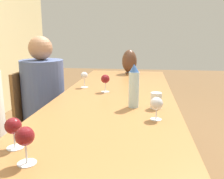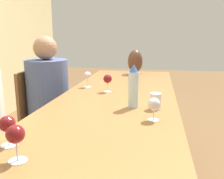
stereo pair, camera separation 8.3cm
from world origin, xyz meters
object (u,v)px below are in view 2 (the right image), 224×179
(water_tumbler, at_px, (156,101))
(wine_glass_0, at_px, (88,76))
(wine_glass_4, at_px, (154,105))
(person_far, at_px, (50,98))
(water_bottle, at_px, (133,87))
(wine_glass_1, at_px, (108,79))
(wine_glass_2, at_px, (7,125))
(vase, at_px, (135,62))
(chair_far, at_px, (42,113))
(wine_glass_3, at_px, (16,136))

(water_tumbler, distance_m, wine_glass_0, 0.81)
(wine_glass_4, distance_m, person_far, 1.31)
(wine_glass_4, bearing_deg, wine_glass_0, 37.44)
(water_bottle, xyz_separation_m, water_tumbler, (-0.01, -0.14, -0.08))
(water_tumbler, bearing_deg, wine_glass_1, 43.67)
(wine_glass_4, bearing_deg, wine_glass_2, 125.74)
(water_bottle, bearing_deg, wine_glass_0, 39.93)
(water_bottle, height_order, vase, same)
(water_tumbler, height_order, wine_glass_4, wine_glass_4)
(water_tumbler, distance_m, wine_glass_2, 0.88)
(chair_far, bearing_deg, wine_glass_3, -157.09)
(wine_glass_3, xyz_separation_m, chair_far, (1.38, 0.58, -0.40))
(chair_far, bearing_deg, wine_glass_2, -159.38)
(water_bottle, xyz_separation_m, wine_glass_3, (-0.76, 0.35, -0.03))
(wine_glass_1, xyz_separation_m, chair_far, (0.22, 0.69, -0.40))
(water_tumbler, height_order, wine_glass_1, wine_glass_1)
(water_tumbler, distance_m, vase, 1.38)
(wine_glass_2, distance_m, wine_glass_3, 0.16)
(wine_glass_3, bearing_deg, wine_glass_2, 43.16)
(vase, bearing_deg, water_bottle, -175.35)
(water_tumbler, bearing_deg, wine_glass_4, 177.98)
(vase, height_order, chair_far, vase)
(wine_glass_0, xyz_separation_m, chair_far, (0.08, 0.48, -0.39))
(wine_glass_4, distance_m, chair_far, 1.41)
(wine_glass_4, relative_size, person_far, 0.10)
(water_bottle, distance_m, person_far, 1.08)
(wine_glass_2, height_order, wine_glass_3, wine_glass_3)
(wine_glass_2, bearing_deg, water_bottle, -35.22)
(wine_glass_4, bearing_deg, vase, 8.81)
(wine_glass_0, relative_size, wine_glass_4, 1.08)
(water_tumbler, xyz_separation_m, vase, (1.35, 0.25, 0.09))
(vase, distance_m, chair_far, 1.18)
(vase, bearing_deg, wine_glass_1, 171.88)
(wine_glass_1, bearing_deg, wine_glass_3, 174.63)
(water_bottle, distance_m, water_tumbler, 0.16)
(vase, relative_size, wine_glass_0, 2.03)
(wine_glass_0, height_order, wine_glass_3, wine_glass_3)
(wine_glass_1, xyz_separation_m, wine_glass_2, (-1.04, 0.22, -0.01))
(water_bottle, xyz_separation_m, wine_glass_0, (0.54, 0.45, -0.03))
(water_tumbler, height_order, person_far, person_far)
(wine_glass_2, relative_size, wine_glass_3, 0.93)
(water_bottle, xyz_separation_m, chair_far, (0.62, 0.94, -0.43))
(wine_glass_2, bearing_deg, wine_glass_3, -136.84)
(wine_glass_0, xyz_separation_m, wine_glass_4, (-0.76, -0.58, -0.01))
(water_bottle, xyz_separation_m, wine_glass_4, (-0.22, -0.13, -0.05))
(water_tumbler, xyz_separation_m, chair_far, (0.63, 1.08, -0.35))
(water_bottle, relative_size, wine_glass_4, 2.19)
(wine_glass_1, relative_size, wine_glass_2, 1.08)
(wine_glass_1, distance_m, wine_glass_3, 1.16)
(chair_far, xyz_separation_m, person_far, (0.00, -0.09, 0.16))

